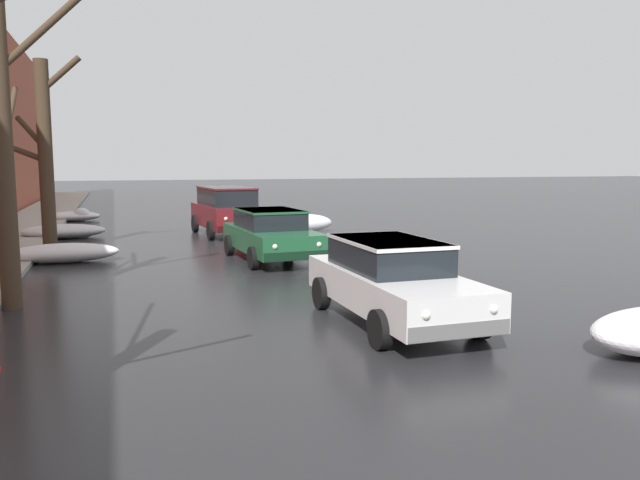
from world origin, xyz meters
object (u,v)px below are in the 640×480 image
sedan_green_parked_kerbside_close (271,233)px  sedan_white_approaching_near_lane (392,279)px  bare_tree_second_along_sidewalk (1,135)px  suv_maroon_parked_kerbside_mid (227,209)px  bare_tree_mid_block (45,153)px

sedan_green_parked_kerbside_close → sedan_white_approaching_near_lane: bearing=-87.6°
bare_tree_second_along_sidewalk → suv_maroon_parked_kerbside_mid: bearing=61.0°
bare_tree_second_along_sidewalk → suv_maroon_parked_kerbside_mid: size_ratio=1.33×
sedan_white_approaching_near_lane → sedan_green_parked_kerbside_close: (-0.31, 7.38, 0.00)m
sedan_green_parked_kerbside_close → suv_maroon_parked_kerbside_mid: size_ratio=0.96×
bare_tree_second_along_sidewalk → bare_tree_mid_block: size_ratio=1.04×
sedan_white_approaching_near_lane → suv_maroon_parked_kerbside_mid: (-0.44, 13.91, 0.24)m
bare_tree_second_along_sidewalk → sedan_white_approaching_near_lane: size_ratio=1.39×
bare_tree_second_along_sidewalk → suv_maroon_parked_kerbside_mid: bare_tree_second_along_sidewalk is taller
bare_tree_second_along_sidewalk → sedan_green_parked_kerbside_close: bare_tree_second_along_sidewalk is taller
bare_tree_mid_block → sedan_white_approaching_near_lane: bare_tree_mid_block is taller
suv_maroon_parked_kerbside_mid → bare_tree_mid_block: bearing=-151.6°
bare_tree_second_along_sidewalk → sedan_white_approaching_near_lane: (6.40, -3.19, -2.49)m
bare_tree_second_along_sidewalk → bare_tree_mid_block: bare_tree_second_along_sidewalk is taller
bare_tree_mid_block → sedan_white_approaching_near_lane: (6.39, -10.70, -2.26)m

